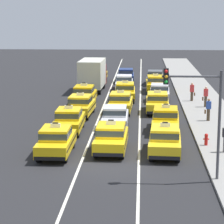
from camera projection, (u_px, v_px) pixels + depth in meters
The scene contains 27 objects.
ground_plane at pixel (110, 164), 28.24m from camera, with size 160.00×160.00×0.00m, color #232326.
lane_stripe_left_center at pixel (106, 100), 47.91m from camera, with size 0.14×80.00×0.01m, color silver.
lane_stripe_center_right at pixel (140, 101), 47.73m from camera, with size 0.14×80.00×0.01m, color silver.
sidewalk_curb at pixel (208, 111), 42.50m from camera, with size 4.00×90.00×0.15m, color gray.
taxi_left_nearest at pixel (56, 140), 29.87m from camera, with size 1.84×4.57×1.96m.
taxi_left_second at pixel (69, 120), 35.38m from camera, with size 1.86×4.58×1.96m.
taxi_left_third at pixel (81, 105), 40.74m from camera, with size 2.03×4.64×1.96m.
taxi_left_fourth at pixel (84, 94), 45.78m from camera, with size 1.91×4.60×1.96m.
box_truck_left_fifth at pixel (93, 74), 53.17m from camera, with size 2.45×7.02×3.27m.
taxi_left_sixth at pixel (98, 74), 59.90m from camera, with size 1.89×4.59×1.96m.
taxi_center_nearest at pixel (111, 137), 30.60m from camera, with size 1.91×4.60×1.96m.
sedan_center_second at pixel (115, 117), 36.57m from camera, with size 1.77×4.30×1.58m.
taxi_center_third at pixel (120, 102), 42.04m from camera, with size 1.95×4.61×1.96m.
taxi_center_fourth at pixel (125, 91), 47.58m from camera, with size 1.90×4.59×1.96m.
sedan_center_fifth at pixel (124, 82), 53.68m from camera, with size 1.83×4.33×1.58m.
sedan_center_sixth at pixel (126, 75), 59.34m from camera, with size 1.85×4.34×1.58m.
taxi_right_nearest at pixel (165, 140), 29.99m from camera, with size 2.04×4.65×1.96m.
taxi_right_second at pixel (166, 119), 35.72m from camera, with size 2.04×4.65×1.96m.
taxi_right_third at pixel (157, 102), 42.09m from camera, with size 1.88×4.58×1.96m.
sedan_right_fourth at pixel (160, 92), 47.41m from camera, with size 1.94×4.37×1.58m.
taxi_right_fifth at pixel (155, 83), 52.61m from camera, with size 1.88×4.59×1.96m.
sedan_right_sixth at pixel (155, 77), 57.61m from camera, with size 1.96×4.38×1.58m.
pedestrian_mid_block at pixel (192, 92), 46.63m from camera, with size 0.47×0.24×1.66m.
pedestrian_by_storefront at pixel (206, 97), 43.75m from camera, with size 0.47×0.24×1.75m.
pedestrian_trailing at pixel (208, 110), 38.36m from camera, with size 0.47×0.24×1.67m.
fire_hydrant at pixel (206, 139), 31.54m from camera, with size 0.36×0.22×0.73m.
traffic_light_pole at pixel (200, 105), 24.69m from camera, with size 2.87×0.33×5.58m.
Camera 1 is at (1.69, -27.07, 8.36)m, focal length 82.89 mm.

